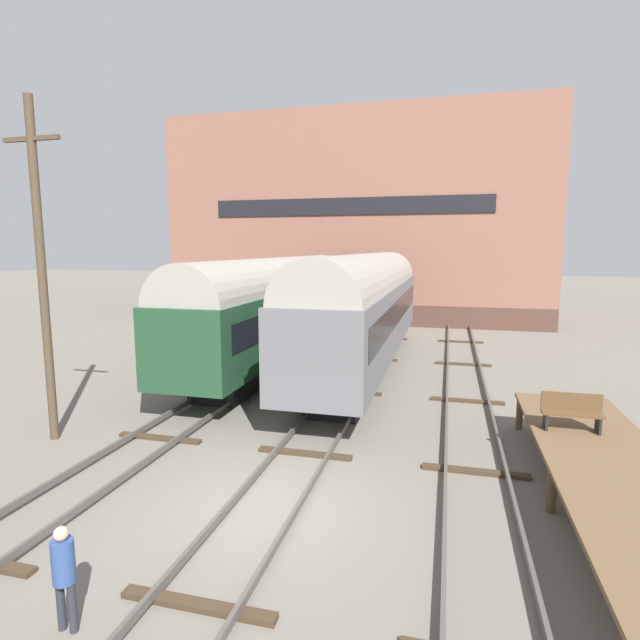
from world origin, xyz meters
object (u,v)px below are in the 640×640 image
(train_car_grey, at_px, (366,304))
(person_worker, at_px, (64,569))
(bench, at_px, (572,411))
(utility_pole, at_px, (42,269))
(train_car_green, at_px, (277,303))

(train_car_grey, relative_size, person_worker, 11.60)
(bench, relative_size, utility_pole, 0.14)
(bench, height_order, person_worker, bench)
(bench, distance_m, utility_pole, 14.63)
(person_worker, relative_size, utility_pole, 0.17)
(person_worker, bearing_deg, train_car_grey, 84.53)
(bench, bearing_deg, utility_pole, -174.62)
(bench, bearing_deg, train_car_green, 138.56)
(person_worker, bearing_deg, train_car_green, 99.21)
(bench, height_order, utility_pole, utility_pole)
(train_car_grey, bearing_deg, bench, -54.67)
(train_car_grey, height_order, train_car_green, train_car_grey)
(train_car_grey, xyz_separation_m, utility_pole, (-7.49, -10.75, 1.96))
(train_car_grey, height_order, bench, train_car_grey)
(utility_pole, bearing_deg, person_worker, -46.57)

